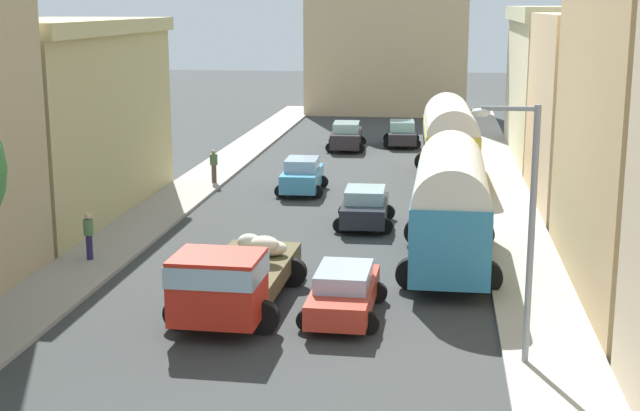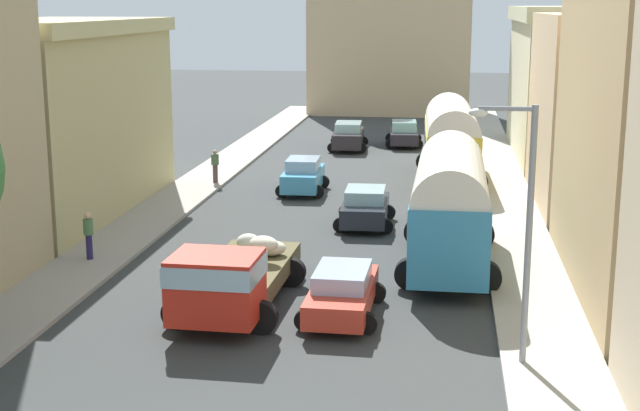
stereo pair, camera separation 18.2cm
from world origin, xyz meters
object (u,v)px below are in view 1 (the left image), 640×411
parked_bus_1 (449,137)px  cargo_truck_0 (233,276)px  car_4 (402,133)px  pedestrian_0 (89,234)px  car_3 (365,207)px  parked_bus_0 (450,202)px  streetlamp_near (523,215)px  car_1 (346,136)px  car_0 (302,176)px  pedestrian_2 (214,165)px  car_2 (344,292)px

parked_bus_1 → cargo_truck_0: bearing=-106.4°
cargo_truck_0 → car_4: 32.12m
pedestrian_0 → car_3: bearing=36.5°
parked_bus_0 → streetlamp_near: bearing=-79.3°
car_1 → streetlamp_near: streetlamp_near is taller
pedestrian_0 → streetlamp_near: bearing=-27.8°
cargo_truck_0 → car_0: cargo_truck_0 is taller
parked_bus_1 → car_1: size_ratio=1.97×
cargo_truck_0 → pedestrian_2: cargo_truck_0 is taller
streetlamp_near → car_3: bearing=109.4°
car_4 → cargo_truck_0: bearing=-96.0°
car_0 → streetlamp_near: bearing=-67.3°
car_1 → pedestrian_0: bearing=-103.3°
parked_bus_0 → car_4: size_ratio=2.07×
parked_bus_0 → car_4: (-2.72, 26.24, -1.46)m
cargo_truck_0 → car_0: size_ratio=1.87×
parked_bus_0 → pedestrian_0: 12.16m
parked_bus_1 → pedestrian_2: (-11.24, -2.52, -1.20)m
car_3 → car_0: bearing=119.6°
cargo_truck_0 → car_0: bearing=92.1°
car_2 → pedestrian_0: pedestrian_0 is taller
car_1 → car_4: car_1 is taller
car_2 → pedestrian_2: pedestrian_2 is taller
parked_bus_0 → car_2: bearing=-119.0°
pedestrian_0 → streetlamp_near: (13.62, -7.19, 2.77)m
pedestrian_2 → streetlamp_near: (12.75, -20.93, 2.80)m
parked_bus_0 → cargo_truck_0: 8.38m
parked_bus_0 → pedestrian_2: bearing=131.7°
car_4 → pedestrian_2: size_ratio=2.39×
cargo_truck_0 → pedestrian_0: (-5.99, 4.51, -0.13)m
streetlamp_near → cargo_truck_0: bearing=160.6°
parked_bus_0 → pedestrian_0: size_ratio=4.86×
car_3 → streetlamp_near: streetlamp_near is taller
parked_bus_1 → car_3: (-3.33, -9.77, -1.42)m
parked_bus_1 → cargo_truck_0: (-6.12, -20.78, -1.04)m
car_0 → pedestrian_0: (-5.36, -12.51, 0.21)m
parked_bus_1 → pedestrian_0: parked_bus_1 is taller
pedestrian_2 → car_0: bearing=-15.3°
car_0 → car_2: size_ratio=0.89×
car_1 → streetlamp_near: (7.55, -32.78, 2.96)m
pedestrian_2 → car_2: bearing=-65.3°
pedestrian_2 → pedestrian_0: bearing=-93.6°
car_2 → streetlamp_near: bearing=-33.9°
parked_bus_1 → car_2: 20.69m
parked_bus_0 → streetlamp_near: (1.58, -8.38, 1.55)m
car_2 → pedestrian_0: 9.99m
car_3 → car_1: bearing=98.1°
car_2 → pedestrian_2: (-8.22, 17.89, 0.26)m
pedestrian_2 → parked_bus_0: bearing=-48.3°
parked_bus_0 → car_3: size_ratio=2.23×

